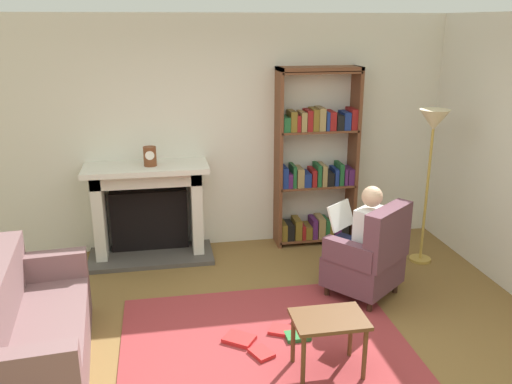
{
  "coord_description": "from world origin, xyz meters",
  "views": [
    {
      "loc": [
        -0.78,
        -3.63,
        2.62
      ],
      "look_at": [
        0.1,
        1.2,
        1.05
      ],
      "focal_mm": 37.79,
      "sensor_mm": 36.0,
      "label": 1
    }
  ],
  "objects_px": {
    "fireplace": "(149,207)",
    "bookshelf": "(317,163)",
    "armchair_reading": "(370,257)",
    "side_table": "(329,326)",
    "floor_lamp": "(433,134)",
    "mantel_clock": "(150,156)",
    "seated_reader": "(360,235)",
    "sofa_floral": "(31,332)"
  },
  "relations": [
    {
      "from": "mantel_clock",
      "to": "sofa_floral",
      "type": "relative_size",
      "value": 0.12
    },
    {
      "from": "armchair_reading",
      "to": "fireplace",
      "type": "bearing_deg",
      "value": -72.45
    },
    {
      "from": "sofa_floral",
      "to": "floor_lamp",
      "type": "relative_size",
      "value": 1.02
    },
    {
      "from": "fireplace",
      "to": "sofa_floral",
      "type": "xyz_separation_m",
      "value": [
        -0.89,
        -2.05,
        -0.26
      ]
    },
    {
      "from": "armchair_reading",
      "to": "sofa_floral",
      "type": "bearing_deg",
      "value": -26.8
    },
    {
      "from": "sofa_floral",
      "to": "mantel_clock",
      "type": "bearing_deg",
      "value": -30.64
    },
    {
      "from": "seated_reader",
      "to": "side_table",
      "type": "xyz_separation_m",
      "value": [
        -0.68,
        -1.18,
        -0.22
      ]
    },
    {
      "from": "fireplace",
      "to": "bookshelf",
      "type": "relative_size",
      "value": 0.66
    },
    {
      "from": "bookshelf",
      "to": "side_table",
      "type": "height_order",
      "value": "bookshelf"
    },
    {
      "from": "mantel_clock",
      "to": "floor_lamp",
      "type": "distance_m",
      "value": 3.05
    },
    {
      "from": "armchair_reading",
      "to": "sofa_floral",
      "type": "xyz_separation_m",
      "value": [
        -3.0,
        -0.63,
        -0.1
      ]
    },
    {
      "from": "fireplace",
      "to": "sofa_floral",
      "type": "height_order",
      "value": "fireplace"
    },
    {
      "from": "fireplace",
      "to": "bookshelf",
      "type": "height_order",
      "value": "bookshelf"
    },
    {
      "from": "mantel_clock",
      "to": "side_table",
      "type": "distance_m",
      "value": 2.85
    },
    {
      "from": "armchair_reading",
      "to": "seated_reader",
      "type": "xyz_separation_m",
      "value": [
        -0.07,
        0.09,
        0.2
      ]
    },
    {
      "from": "floor_lamp",
      "to": "fireplace",
      "type": "bearing_deg",
      "value": 166.49
    },
    {
      "from": "bookshelf",
      "to": "sofa_floral",
      "type": "distance_m",
      "value": 3.61
    },
    {
      "from": "armchair_reading",
      "to": "side_table",
      "type": "height_order",
      "value": "armchair_reading"
    },
    {
      "from": "seated_reader",
      "to": "sofa_floral",
      "type": "height_order",
      "value": "seated_reader"
    },
    {
      "from": "mantel_clock",
      "to": "side_table",
      "type": "xyz_separation_m",
      "value": [
        1.31,
        -2.4,
        -0.8
      ]
    },
    {
      "from": "fireplace",
      "to": "floor_lamp",
      "type": "xyz_separation_m",
      "value": [
        3.02,
        -0.73,
        0.88
      ]
    },
    {
      "from": "seated_reader",
      "to": "mantel_clock",
      "type": "bearing_deg",
      "value": -70.24
    },
    {
      "from": "mantel_clock",
      "to": "bookshelf",
      "type": "height_order",
      "value": "bookshelf"
    },
    {
      "from": "mantel_clock",
      "to": "armchair_reading",
      "type": "xyz_separation_m",
      "value": [
        2.06,
        -1.31,
        -0.78
      ]
    },
    {
      "from": "seated_reader",
      "to": "side_table",
      "type": "bearing_deg",
      "value": 21.22
    },
    {
      "from": "fireplace",
      "to": "sofa_floral",
      "type": "bearing_deg",
      "value": -113.52
    },
    {
      "from": "floor_lamp",
      "to": "bookshelf",
      "type": "bearing_deg",
      "value": 143.71
    },
    {
      "from": "armchair_reading",
      "to": "seated_reader",
      "type": "height_order",
      "value": "seated_reader"
    },
    {
      "from": "seated_reader",
      "to": "floor_lamp",
      "type": "relative_size",
      "value": 0.66
    },
    {
      "from": "fireplace",
      "to": "mantel_clock",
      "type": "bearing_deg",
      "value": -62.6
    },
    {
      "from": "side_table",
      "to": "floor_lamp",
      "type": "distance_m",
      "value": 2.66
    },
    {
      "from": "fireplace",
      "to": "bookshelf",
      "type": "xyz_separation_m",
      "value": [
        1.99,
        0.04,
        0.42
      ]
    },
    {
      "from": "mantel_clock",
      "to": "floor_lamp",
      "type": "height_order",
      "value": "floor_lamp"
    },
    {
      "from": "seated_reader",
      "to": "sofa_floral",
      "type": "bearing_deg",
      "value": -24.81
    },
    {
      "from": "armchair_reading",
      "to": "side_table",
      "type": "distance_m",
      "value": 1.32
    },
    {
      "from": "armchair_reading",
      "to": "seated_reader",
      "type": "relative_size",
      "value": 0.85
    },
    {
      "from": "mantel_clock",
      "to": "bookshelf",
      "type": "bearing_deg",
      "value": 4.01
    },
    {
      "from": "fireplace",
      "to": "mantel_clock",
      "type": "relative_size",
      "value": 6.6
    },
    {
      "from": "mantel_clock",
      "to": "seated_reader",
      "type": "xyz_separation_m",
      "value": [
        1.99,
        -1.22,
        -0.58
      ]
    },
    {
      "from": "mantel_clock",
      "to": "armchair_reading",
      "type": "bearing_deg",
      "value": -32.49
    },
    {
      "from": "armchair_reading",
      "to": "floor_lamp",
      "type": "xyz_separation_m",
      "value": [
        0.91,
        0.69,
        1.04
      ]
    },
    {
      "from": "fireplace",
      "to": "mantel_clock",
      "type": "xyz_separation_m",
      "value": [
        0.05,
        -0.1,
        0.62
      ]
    }
  ]
}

